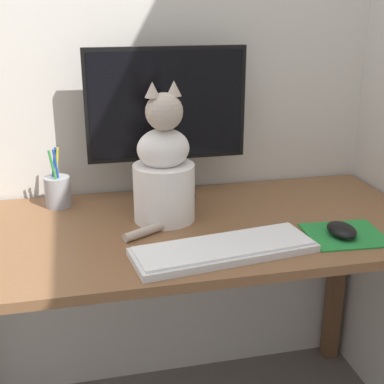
{
  "coord_description": "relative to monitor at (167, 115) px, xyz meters",
  "views": [
    {
      "loc": [
        -0.26,
        -1.3,
        1.29
      ],
      "look_at": [
        0.02,
        -0.07,
        0.84
      ],
      "focal_mm": 50.0,
      "sensor_mm": 36.0,
      "label": 1
    }
  ],
  "objects": [
    {
      "name": "wall_back",
      "position": [
        -0.01,
        0.13,
        0.27
      ],
      "size": [
        7.0,
        0.04,
        2.5
      ],
      "color": "beige",
      "rests_on": "ground_plane"
    },
    {
      "name": "desk",
      "position": [
        -0.01,
        -0.22,
        -0.36
      ],
      "size": [
        1.36,
        0.62,
        0.72
      ],
      "color": "brown",
      "rests_on": "ground_plane"
    },
    {
      "name": "monitor",
      "position": [
        0.0,
        0.0,
        0.0
      ],
      "size": [
        0.47,
        0.17,
        0.45
      ],
      "color": "black",
      "rests_on": "desk"
    },
    {
      "name": "keyboard",
      "position": [
        0.06,
        -0.41,
        -0.25
      ],
      "size": [
        0.46,
        0.21,
        0.02
      ],
      "rotation": [
        0.0,
        0.0,
        0.13
      ],
      "color": "silver",
      "rests_on": "desk"
    },
    {
      "name": "mousepad_right",
      "position": [
        0.4,
        -0.38,
        -0.26
      ],
      "size": [
        0.21,
        0.19,
        0.0
      ],
      "rotation": [
        0.0,
        0.0,
        -0.07
      ],
      "color": "#238438",
      "rests_on": "desk"
    },
    {
      "name": "computer_mouse_right",
      "position": [
        0.38,
        -0.38,
        -0.24
      ],
      "size": [
        0.07,
        0.1,
        0.03
      ],
      "color": "black",
      "rests_on": "mousepad_right"
    },
    {
      "name": "cat",
      "position": [
        -0.04,
        -0.16,
        -0.12
      ],
      "size": [
        0.23,
        0.24,
        0.38
      ],
      "rotation": [
        0.0,
        0.0,
        0.17
      ],
      "color": "white",
      "rests_on": "desk"
    },
    {
      "name": "pen_cup",
      "position": [
        -0.33,
        0.01,
        -0.21
      ],
      "size": [
        0.07,
        0.07,
        0.18
      ],
      "color": "#99999E",
      "rests_on": "desk"
    }
  ]
}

